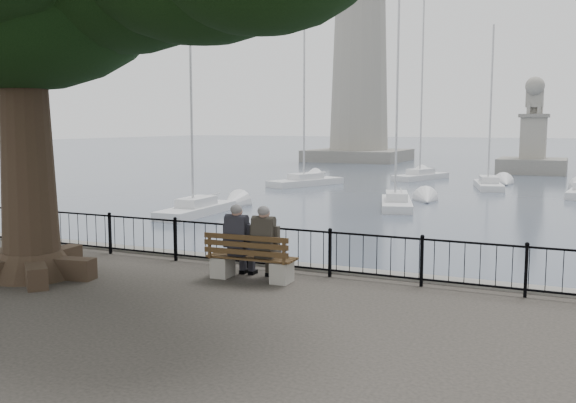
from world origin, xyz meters
The scene contains 12 objects.
harbor centered at (0.00, 3.00, -0.50)m, with size 260.00×260.00×1.20m.
railing centered at (0.00, 2.50, 0.56)m, with size 22.06×0.06×1.00m.
bench centered at (-0.42, 1.52, 0.36)m, with size 1.95×0.66×1.02m.
person_left centered at (-0.73, 1.62, 0.74)m, with size 0.48×0.81×1.62m.
person_right centered at (-0.10, 1.65, 0.74)m, with size 0.48×0.81×1.62m.
lighthouse centered at (-18.00, 62.00, 12.83)m, with size 10.74×10.74×32.63m.
lion_monument centered at (2.00, 49.94, 1.10)m, with size 5.66×5.66×8.44m.
sailboat_a centered at (-10.77, 15.54, -0.71)m, with size 1.71×5.46×9.51m.
sailboat_b centered at (-2.71, 21.96, -0.67)m, with size 2.90×5.51×11.09m.
sailboat_e centered at (-11.72, 31.19, -0.65)m, with size 3.87×6.31×12.85m.
sailboat_f centered at (0.30, 34.34, -0.68)m, with size 2.70×5.60×10.93m.
sailboat_h centered at (-5.44, 39.38, -0.59)m, with size 3.48×6.00×14.57m.
Camera 1 is at (5.84, -10.29, 3.30)m, focal length 40.00 mm.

